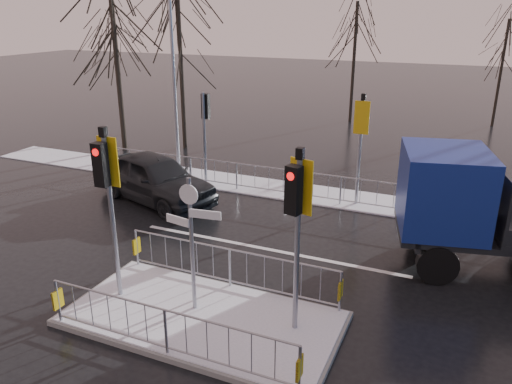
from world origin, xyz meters
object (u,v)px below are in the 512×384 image
at_px(traffic_island, 202,305).
at_px(car_far_lane, 155,178).
at_px(flatbed_truck, 481,208).
at_px(street_lamp_left, 174,61).

bearing_deg(traffic_island, car_far_lane, 131.39).
distance_m(flatbed_truck, street_lamp_left, 12.90).
bearing_deg(street_lamp_left, flatbed_truck, -20.68).
distance_m(traffic_island, flatbed_truck, 7.47).
distance_m(traffic_island, street_lamp_left, 12.17).
height_order(car_far_lane, flatbed_truck, flatbed_truck).
xyz_separation_m(traffic_island, street_lamp_left, (-6.42, 9.49, 4.10)).
xyz_separation_m(car_far_lane, flatbed_truck, (10.48, -0.77, 0.83)).
relative_size(car_far_lane, street_lamp_left, 0.61).
bearing_deg(street_lamp_left, car_far_lane, -70.61).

